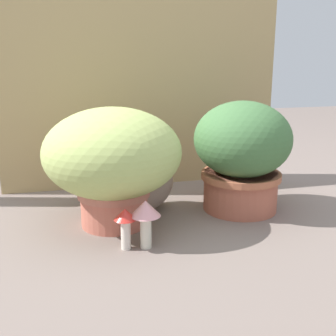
{
  "coord_description": "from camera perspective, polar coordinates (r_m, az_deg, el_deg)",
  "views": [
    {
      "loc": [
        -0.3,
        -1.36,
        0.58
      ],
      "look_at": [
        0.06,
        0.09,
        0.18
      ],
      "focal_mm": 44.98,
      "sensor_mm": 36.0,
      "label": 1
    }
  ],
  "objects": [
    {
      "name": "leafy_planter",
      "position": [
        1.61,
        9.99,
        2.07
      ],
      "size": [
        0.37,
        0.37,
        0.42
      ],
      "color": "#AE5D46",
      "rests_on": "ground"
    },
    {
      "name": "cardboard_backdrop",
      "position": [
        1.89,
        -3.6,
        10.43
      ],
      "size": [
        1.24,
        0.03,
        0.86
      ],
      "primitive_type": "cube",
      "color": "tan",
      "rests_on": "ground"
    },
    {
      "name": "grass_planter",
      "position": [
        1.45,
        -7.51,
        1.31
      ],
      "size": [
        0.47,
        0.47,
        0.41
      ],
      "color": "#BE6551",
      "rests_on": "ground"
    },
    {
      "name": "ground_plane",
      "position": [
        1.5,
        -1.42,
        -7.63
      ],
      "size": [
        6.0,
        6.0,
        0.0
      ],
      "primitive_type": "plane",
      "color": "slate"
    },
    {
      "name": "mushroom_ornament_red",
      "position": [
        1.29,
        -5.79,
        -7.15
      ],
      "size": [
        0.07,
        0.07,
        0.13
      ],
      "color": "silver",
      "rests_on": "ground"
    },
    {
      "name": "mushroom_ornament_pink",
      "position": [
        1.29,
        -3.06,
        -6.21
      ],
      "size": [
        0.09,
        0.09,
        0.15
      ],
      "color": "beige",
      "rests_on": "ground"
    },
    {
      "name": "cat",
      "position": [
        1.6,
        -2.82,
        -1.56
      ],
      "size": [
        0.38,
        0.28,
        0.32
      ],
      "color": "gray",
      "rests_on": "ground"
    }
  ]
}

